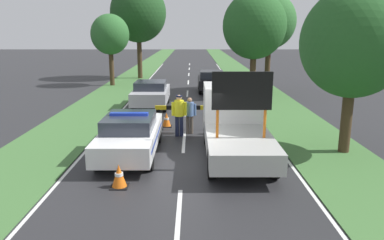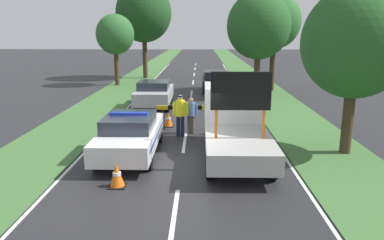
% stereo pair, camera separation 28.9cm
% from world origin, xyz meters
% --- Properties ---
extents(ground_plane, '(160.00, 160.00, 0.00)m').
position_xyz_m(ground_plane, '(0.00, 0.00, 0.00)').
color(ground_plane, '#28282B').
extents(lane_markings, '(7.36, 56.82, 0.01)m').
position_xyz_m(lane_markings, '(0.00, 11.18, 0.00)').
color(lane_markings, silver).
rests_on(lane_markings, ground).
extents(grass_verge_left, '(3.20, 120.00, 0.03)m').
position_xyz_m(grass_verge_left, '(-5.33, 20.00, 0.01)').
color(grass_verge_left, '#427038').
rests_on(grass_verge_left, ground).
extents(grass_verge_right, '(3.20, 120.00, 0.03)m').
position_xyz_m(grass_verge_right, '(5.33, 20.00, 0.01)').
color(grass_verge_right, '#427038').
rests_on(grass_verge_right, ground).
extents(police_car, '(1.90, 4.97, 1.59)m').
position_xyz_m(police_car, '(-1.86, 0.92, 0.78)').
color(police_car, white).
rests_on(police_car, ground).
extents(work_truck, '(2.13, 5.71, 3.15)m').
position_xyz_m(work_truck, '(1.86, 1.25, 1.16)').
color(work_truck, white).
rests_on(work_truck, ground).
extents(road_barrier, '(3.03, 0.08, 1.12)m').
position_xyz_m(road_barrier, '(0.19, 4.43, 0.93)').
color(road_barrier, black).
rests_on(road_barrier, ground).
extents(police_officer, '(0.64, 0.41, 1.78)m').
position_xyz_m(police_officer, '(-0.21, 3.41, 1.06)').
color(police_officer, '#191E38').
rests_on(police_officer, ground).
extents(pedestrian_civilian, '(0.57, 0.36, 1.59)m').
position_xyz_m(pedestrian_civilian, '(0.23, 3.83, 0.93)').
color(pedestrian_civilian, brown).
rests_on(pedestrian_civilian, ground).
extents(traffic_cone_near_police, '(0.46, 0.46, 0.63)m').
position_xyz_m(traffic_cone_near_police, '(1.09, 3.72, 0.31)').
color(traffic_cone_near_police, black).
rests_on(traffic_cone_near_police, ground).
extents(traffic_cone_centre_front, '(0.50, 0.50, 0.68)m').
position_xyz_m(traffic_cone_centre_front, '(-1.75, -1.92, 0.34)').
color(traffic_cone_centre_front, black).
rests_on(traffic_cone_centre_front, ground).
extents(traffic_cone_near_truck, '(0.48, 0.48, 0.66)m').
position_xyz_m(traffic_cone_near_truck, '(-0.86, 5.04, 0.33)').
color(traffic_cone_near_truck, black).
rests_on(traffic_cone_near_truck, ground).
extents(queued_car_sedan_silver, '(1.94, 4.17, 1.54)m').
position_xyz_m(queued_car_sedan_silver, '(-2.06, 9.54, 0.82)').
color(queued_car_sedan_silver, '#B2B2B7').
rests_on(queued_car_sedan_silver, ground).
extents(queued_car_sedan_black, '(1.92, 4.16, 1.52)m').
position_xyz_m(queued_car_sedan_black, '(1.75, 15.48, 0.79)').
color(queued_car_sedan_black, black).
rests_on(queued_car_sedan_black, ground).
extents(roadside_tree_near_left, '(3.66, 3.66, 5.89)m').
position_xyz_m(roadside_tree_near_left, '(5.91, 1.25, 3.95)').
color(roadside_tree_near_left, '#42301E').
rests_on(roadside_tree_near_left, ground).
extents(roadside_tree_near_right, '(3.79, 3.79, 7.03)m').
position_xyz_m(roadside_tree_near_right, '(5.92, 15.96, 5.00)').
color(roadside_tree_near_right, '#42301E').
rests_on(roadside_tree_near_right, ground).
extents(roadside_tree_mid_left, '(3.03, 3.03, 5.68)m').
position_xyz_m(roadside_tree_mid_left, '(-6.20, 18.56, 4.06)').
color(roadside_tree_mid_left, '#42301E').
rests_on(roadside_tree_mid_left, ground).
extents(roadside_tree_mid_right, '(4.21, 4.21, 6.91)m').
position_xyz_m(roadside_tree_mid_right, '(4.47, 13.66, 4.68)').
color(roadside_tree_mid_right, '#42301E').
rests_on(roadside_tree_mid_right, ground).
extents(roadside_tree_far_left, '(5.05, 5.05, 8.60)m').
position_xyz_m(roadside_tree_far_left, '(-4.55, 23.32, 5.93)').
color(roadside_tree_far_left, '#42301E').
rests_on(roadside_tree_far_left, ground).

